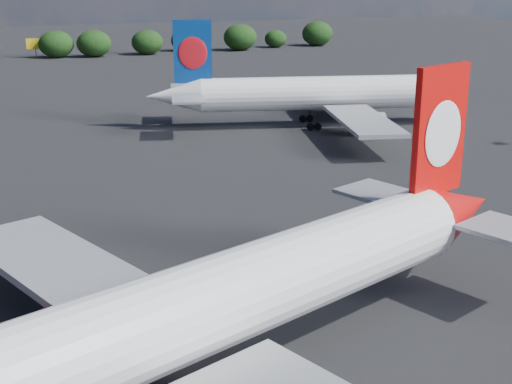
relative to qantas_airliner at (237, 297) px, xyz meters
name	(u,v)px	position (x,y,z in m)	size (l,w,h in m)	color
ground	(17,162)	(-10.19, 59.96, -5.42)	(500.00, 500.00, 0.00)	black
qantas_airliner	(237,297)	(0.00, 0.00, 0.00)	(52.67, 50.67, 17.80)	white
china_southern_airliner	(316,94)	(37.05, 66.52, -0.18)	(52.33, 50.08, 17.22)	white
billboard_yellow	(35,44)	(1.81, 181.96, -1.55)	(5.00, 0.30, 5.50)	yellow
horizon_treeline	(26,45)	(-0.83, 180.33, -1.66)	(205.40, 15.48, 8.22)	black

